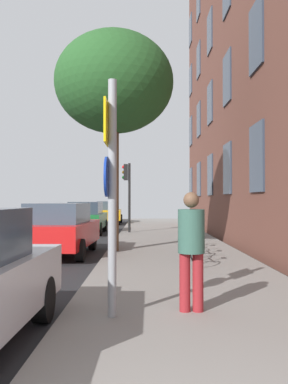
{
  "coord_description": "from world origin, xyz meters",
  "views": [
    {
      "loc": [
        0.18,
        -1.49,
        1.73
      ],
      "look_at": [
        0.17,
        10.39,
        1.96
      ],
      "focal_mm": 38.58,
      "sensor_mm": 36.0,
      "label": 1
    }
  ],
  "objects_px": {
    "car_1": "(60,229)",
    "car_2": "(87,217)",
    "traffic_light": "(128,185)",
    "bicycle_0": "(196,249)",
    "sign_post": "(111,183)",
    "bicycle_2": "(192,237)",
    "pedestrian_0": "(192,243)",
    "car_3": "(109,212)",
    "bicycle_3": "(185,231)",
    "tree_near": "(115,84)",
    "bicycle_1": "(196,243)"
  },
  "relations": [
    {
      "from": "tree_near",
      "to": "car_1",
      "type": "height_order",
      "value": "tree_near"
    },
    {
      "from": "car_3",
      "to": "traffic_light",
      "type": "bearing_deg",
      "value": -79.12
    },
    {
      "from": "traffic_light",
      "to": "car_1",
      "type": "bearing_deg",
      "value": -102.79
    },
    {
      "from": "bicycle_1",
      "to": "car_2",
      "type": "xyz_separation_m",
      "value": [
        -4.44,
        9.0,
        0.36
      ]
    },
    {
      "from": "sign_post",
      "to": "traffic_light",
      "type": "distance_m",
      "value": 14.87
    },
    {
      "from": "sign_post",
      "to": "bicycle_3",
      "type": "xyz_separation_m",
      "value": [
        2.08,
        10.66,
        -1.49
      ]
    },
    {
      "from": "tree_near",
      "to": "car_2",
      "type": "height_order",
      "value": "tree_near"
    },
    {
      "from": "bicycle_0",
      "to": "car_2",
      "type": "xyz_separation_m",
      "value": [
        -4.25,
        10.63,
        0.35
      ]
    },
    {
      "from": "car_3",
      "to": "car_1",
      "type": "bearing_deg",
      "value": -90.24
    },
    {
      "from": "car_2",
      "to": "traffic_light",
      "type": "bearing_deg",
      "value": -13.92
    },
    {
      "from": "tree_near",
      "to": "car_2",
      "type": "relative_size",
      "value": 1.58
    },
    {
      "from": "bicycle_1",
      "to": "pedestrian_0",
      "type": "bearing_deg",
      "value": -97.62
    },
    {
      "from": "car_1",
      "to": "car_2",
      "type": "height_order",
      "value": "same"
    },
    {
      "from": "bicycle_2",
      "to": "sign_post",
      "type": "bearing_deg",
      "value": -104.43
    },
    {
      "from": "pedestrian_0",
      "to": "bicycle_2",
      "type": "bearing_deg",
      "value": 83.34
    },
    {
      "from": "bicycle_0",
      "to": "bicycle_3",
      "type": "height_order",
      "value": "bicycle_0"
    },
    {
      "from": "sign_post",
      "to": "car_3",
      "type": "distance_m",
      "value": 23.83
    },
    {
      "from": "tree_near",
      "to": "pedestrian_0",
      "type": "bearing_deg",
      "value": -77.02
    },
    {
      "from": "car_1",
      "to": "pedestrian_0",
      "type": "bearing_deg",
      "value": -64.09
    },
    {
      "from": "bicycle_1",
      "to": "car_3",
      "type": "xyz_separation_m",
      "value": [
        -4.04,
        17.34,
        0.36
      ]
    },
    {
      "from": "tree_near",
      "to": "bicycle_0",
      "type": "xyz_separation_m",
      "value": [
        2.26,
        -2.63,
        -4.96
      ]
    },
    {
      "from": "bicycle_0",
      "to": "bicycle_3",
      "type": "bearing_deg",
      "value": 87.03
    },
    {
      "from": "car_2",
      "to": "sign_post",
      "type": "bearing_deg",
      "value": -80.86
    },
    {
      "from": "car_2",
      "to": "car_3",
      "type": "height_order",
      "value": "same"
    },
    {
      "from": "car_1",
      "to": "tree_near",
      "type": "bearing_deg",
      "value": 11.17
    },
    {
      "from": "traffic_light",
      "to": "tree_near",
      "type": "bearing_deg",
      "value": -90.89
    },
    {
      "from": "sign_post",
      "to": "bicycle_2",
      "type": "bearing_deg",
      "value": 75.57
    },
    {
      "from": "car_1",
      "to": "car_3",
      "type": "relative_size",
      "value": 1.0
    },
    {
      "from": "traffic_light",
      "to": "car_1",
      "type": "xyz_separation_m",
      "value": [
        -1.77,
        -7.81,
        -1.64
      ]
    },
    {
      "from": "bicycle_0",
      "to": "car_1",
      "type": "bearing_deg",
      "value": 149.56
    },
    {
      "from": "bicycle_0",
      "to": "sign_post",
      "type": "bearing_deg",
      "value": -110.5
    },
    {
      "from": "car_3",
      "to": "tree_near",
      "type": "bearing_deg",
      "value": -84.45
    },
    {
      "from": "bicycle_0",
      "to": "bicycle_2",
      "type": "height_order",
      "value": "bicycle_0"
    },
    {
      "from": "tree_near",
      "to": "bicycle_2",
      "type": "relative_size",
      "value": 4.26
    },
    {
      "from": "traffic_light",
      "to": "bicycle_3",
      "type": "distance_m",
      "value": 5.26
    },
    {
      "from": "car_3",
      "to": "bicycle_0",
      "type": "bearing_deg",
      "value": -78.53
    },
    {
      "from": "bicycle_1",
      "to": "bicycle_2",
      "type": "distance_m",
      "value": 1.6
    },
    {
      "from": "traffic_light",
      "to": "bicycle_0",
      "type": "xyz_separation_m",
      "value": [
        2.15,
        -10.11,
        -2.0
      ]
    },
    {
      "from": "tree_near",
      "to": "car_3",
      "type": "distance_m",
      "value": 17.05
    },
    {
      "from": "sign_post",
      "to": "traffic_light",
      "type": "xyz_separation_m",
      "value": [
        -0.37,
        14.86,
        0.51
      ]
    },
    {
      "from": "sign_post",
      "to": "bicycle_1",
      "type": "bearing_deg",
      "value": 72.84
    },
    {
      "from": "bicycle_2",
      "to": "bicycle_3",
      "type": "height_order",
      "value": "bicycle_2"
    },
    {
      "from": "tree_near",
      "to": "bicycle_3",
      "type": "xyz_separation_m",
      "value": [
        2.57,
        3.29,
        -4.97
      ]
    },
    {
      "from": "tree_near",
      "to": "sign_post",
      "type": "bearing_deg",
      "value": -86.22
    },
    {
      "from": "traffic_light",
      "to": "bicycle_0",
      "type": "height_order",
      "value": "traffic_light"
    },
    {
      "from": "tree_near",
      "to": "bicycle_0",
      "type": "relative_size",
      "value": 4.24
    },
    {
      "from": "sign_post",
      "to": "car_3",
      "type": "xyz_separation_m",
      "value": [
        -2.08,
        23.71,
        -1.13
      ]
    },
    {
      "from": "bicycle_3",
      "to": "pedestrian_0",
      "type": "height_order",
      "value": "pedestrian_0"
    },
    {
      "from": "bicycle_2",
      "to": "pedestrian_0",
      "type": "distance_m",
      "value": 7.79
    },
    {
      "from": "pedestrian_0",
      "to": "car_1",
      "type": "xyz_separation_m",
      "value": [
        -3.3,
        6.78,
        -0.26
      ]
    }
  ]
}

